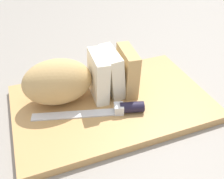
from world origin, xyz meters
The scene contains 7 objects.
ground_plane centered at (0.00, 0.00, 0.00)m, with size 3.00×3.00×0.00m, color gray.
cutting_board centered at (0.00, 0.00, 0.01)m, with size 0.45×0.28×0.02m, color tan.
bread_loaf centered at (-0.07, 0.03, 0.07)m, with size 0.26×0.10×0.11m.
bread_knife centered at (0.00, -0.04, 0.03)m, with size 0.24×0.08×0.02m.
crumb_near_knife centered at (0.02, 0.01, 0.02)m, with size 0.01×0.01×0.01m, color #996633.
crumb_near_loaf centered at (0.02, 0.02, 0.02)m, with size 0.01×0.01×0.01m, color #996633.
crumb_stray_left centered at (-0.01, 0.04, 0.02)m, with size 0.01×0.01×0.01m, color #996633.
Camera 1 is at (-0.15, -0.44, 0.40)m, focal length 40.89 mm.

